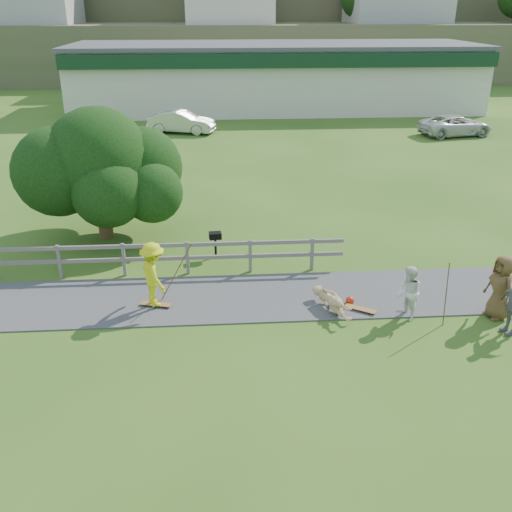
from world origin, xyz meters
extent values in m
plane|color=#305919|center=(0.00, 0.00, 0.00)|extent=(260.00, 260.00, 0.00)
cube|color=#3E3E41|center=(0.00, 1.50, 0.02)|extent=(34.00, 3.00, 0.04)
cube|color=#5E5953|center=(-6.00, 3.30, 0.55)|extent=(0.10, 0.10, 1.10)
cube|color=#5E5953|center=(-4.00, 3.30, 0.55)|extent=(0.10, 0.10, 1.10)
cube|color=#5E5953|center=(-2.00, 3.30, 0.55)|extent=(0.10, 0.10, 1.10)
cube|color=#5E5953|center=(0.00, 3.30, 0.55)|extent=(0.10, 0.10, 1.10)
cube|color=#5E5953|center=(2.00, 3.30, 0.55)|extent=(0.10, 0.10, 1.10)
cube|color=#5E5953|center=(-4.50, 3.30, 1.00)|extent=(15.00, 0.08, 0.12)
cube|color=#5E5953|center=(-4.50, 3.30, 0.55)|extent=(15.00, 0.08, 0.12)
cube|color=silver|center=(4.00, 35.00, 2.40)|extent=(32.00, 10.00, 4.80)
cube|color=#12331C|center=(4.00, 29.80, 4.20)|extent=(32.00, 0.60, 1.00)
cube|color=#4E4E53|center=(4.00, 35.00, 4.95)|extent=(32.50, 10.50, 0.30)
cube|color=#4A5733|center=(0.00, 55.00, 3.00)|extent=(220.00, 14.00, 6.00)
cube|color=#4A5733|center=(0.00, 68.00, 6.50)|extent=(220.00, 14.00, 13.00)
imported|color=yellow|center=(-2.84, 1.12, 0.94)|extent=(1.17, 1.39, 1.87)
imported|color=tan|center=(2.13, 0.54, 0.31)|extent=(1.74, 0.97, 0.62)
imported|color=silver|center=(4.10, 0.00, 0.77)|extent=(0.76, 0.87, 1.53)
imported|color=brown|center=(6.57, -0.09, 0.91)|extent=(0.79, 1.01, 1.83)
imported|color=#BABCC3|center=(-3.25, 25.36, 0.73)|extent=(4.70, 2.72, 1.47)
imported|color=silver|center=(14.76, 23.27, 0.67)|extent=(5.14, 3.11, 1.33)
sphere|color=red|center=(2.73, 0.89, 0.12)|extent=(0.25, 0.25, 0.25)
cylinder|color=brown|center=(-2.24, 1.52, 1.01)|extent=(0.03, 0.03, 2.02)
cylinder|color=brown|center=(4.95, -0.43, 0.93)|extent=(0.03, 0.03, 1.85)
camera|label=1|loc=(-1.00, -13.35, 7.92)|focal=40.00mm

